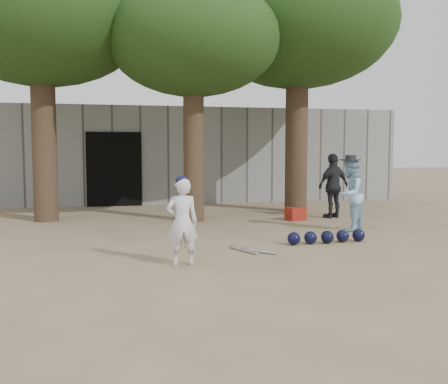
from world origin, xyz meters
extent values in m
plane|color=#937C5E|center=(0.00, 0.00, 0.00)|extent=(70.00, 70.00, 0.00)
imported|color=silver|center=(-0.30, -0.23, 0.63)|extent=(0.46, 0.31, 1.27)
imported|color=#95C7E6|center=(3.51, 2.08, 0.75)|extent=(0.92, 0.91, 1.50)
imported|color=black|center=(4.04, 3.99, 0.79)|extent=(1.00, 0.68, 1.58)
cube|color=maroon|center=(2.98, 3.79, 0.15)|extent=(0.49, 0.42, 0.30)
cube|color=gray|center=(0.00, 8.00, 1.50)|extent=(16.00, 0.35, 3.00)
cube|color=black|center=(-1.20, 7.80, 1.10)|extent=(1.60, 0.08, 2.20)
cube|color=slate|center=(0.00, 10.50, 1.50)|extent=(16.00, 5.00, 3.00)
sphere|color=black|center=(1.83, 0.86, 0.12)|extent=(0.23, 0.23, 0.23)
sphere|color=black|center=(2.15, 0.87, 0.12)|extent=(0.23, 0.23, 0.23)
sphere|color=black|center=(2.47, 0.87, 0.12)|extent=(0.23, 0.23, 0.23)
sphere|color=black|center=(2.79, 0.91, 0.12)|extent=(0.23, 0.23, 0.23)
sphere|color=black|center=(3.11, 0.92, 0.12)|extent=(0.23, 0.23, 0.23)
cylinder|color=silver|center=(0.82, 0.51, 0.03)|extent=(0.32, 0.69, 0.06)
cylinder|color=silver|center=(1.00, 0.39, 0.03)|extent=(0.55, 0.55, 0.06)
cylinder|color=brown|center=(-2.80, 5.00, 2.75)|extent=(0.56, 0.56, 5.50)
ellipsoid|color=#284C19|center=(-2.80, 5.00, 4.70)|extent=(4.80, 4.80, 3.12)
cylinder|color=brown|center=(0.60, 4.20, 2.50)|extent=(0.48, 0.48, 5.00)
ellipsoid|color=#284C19|center=(0.60, 4.20, 4.20)|extent=(4.00, 4.00, 2.60)
cylinder|color=brown|center=(3.60, 5.40, 2.90)|extent=(0.60, 0.60, 5.80)
ellipsoid|color=#284C19|center=(3.60, 5.40, 5.00)|extent=(5.20, 5.20, 3.38)
camera|label=1|loc=(-1.29, -7.33, 1.67)|focal=40.00mm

